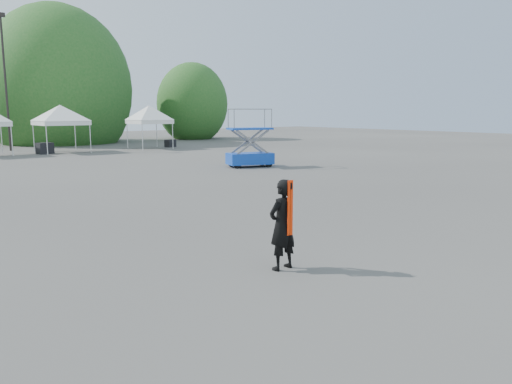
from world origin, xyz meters
TOP-DOWN VIEW (x-y plane):
  - ground at (0.00, 0.00)m, footprint 120.00×120.00m
  - light_pole_east at (3.00, 32.00)m, footprint 0.60×0.25m
  - tree_mid_e at (9.00, 39.00)m, footprint 5.12×5.12m
  - tree_far_e at (22.00, 37.00)m, footprint 3.84×3.84m
  - tent_f at (5.45, 28.03)m, footprint 4.47×4.47m
  - tent_g at (11.92, 27.25)m, footprint 3.90×3.90m
  - man at (-0.31, -1.34)m, footprint 0.65×0.45m
  - scissor_lift at (10.00, 12.47)m, footprint 2.59×1.85m
  - crate_mid at (4.13, 27.67)m, footprint 1.10×0.92m
  - crate_east at (14.07, 27.92)m, footprint 0.91×0.79m

SIDE VIEW (x-z plane):
  - ground at x=0.00m, z-range 0.00..0.00m
  - crate_east at x=14.07m, z-range 0.00..0.61m
  - crate_mid at x=4.13m, z-range 0.00..0.77m
  - man at x=-0.31m, z-range 0.00..1.70m
  - scissor_lift at x=10.00m, z-range 0.01..3.04m
  - tent_g at x=11.92m, z-range 1.12..5.00m
  - tent_f at x=5.45m, z-range 1.12..5.00m
  - tree_far_e at x=22.00m, z-range 0.70..6.55m
  - tree_mid_e at x=9.00m, z-range 0.94..8.74m
  - light_pole_east at x=3.00m, z-range 0.62..10.42m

